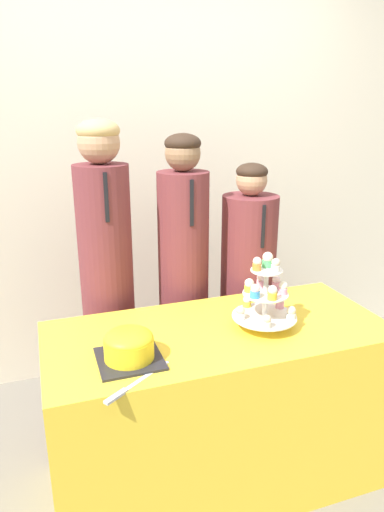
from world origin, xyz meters
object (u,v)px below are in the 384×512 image
student_0 (108,291)px  student_1 (184,290)px  cake_knife (128,388)px  student_2 (247,297)px  cupcake_stand (265,294)px  round_cake (129,345)px

student_0 → student_1: size_ratio=1.04×
cake_knife → student_2: (0.83, 0.82, -0.12)m
cake_knife → student_2: size_ratio=0.19×
cupcake_stand → student_2: student_2 is taller
student_1 → student_2: size_ratio=1.11×
cake_knife → cupcake_stand: 0.70m
round_cake → cake_knife: size_ratio=0.89×
cake_knife → cupcake_stand: (0.64, 0.26, 0.15)m
cupcake_stand → student_2: (0.20, 0.56, -0.27)m
cupcake_stand → student_0: (-0.57, 0.56, -0.13)m
cake_knife → student_2: 1.17m
student_0 → student_2: 0.78m
cupcake_stand → student_0: bearing=135.6°
cake_knife → student_0: 0.82m
cupcake_stand → student_2: bearing=70.8°
cupcake_stand → student_2: 0.65m
cupcake_stand → round_cake: bearing=-172.4°
student_0 → cupcake_stand: bearing=-44.4°
student_1 → cake_knife: bearing=-119.5°
round_cake → student_2: student_2 is taller
cupcake_stand → cake_knife: bearing=-158.0°
cupcake_stand → student_1: size_ratio=0.21×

